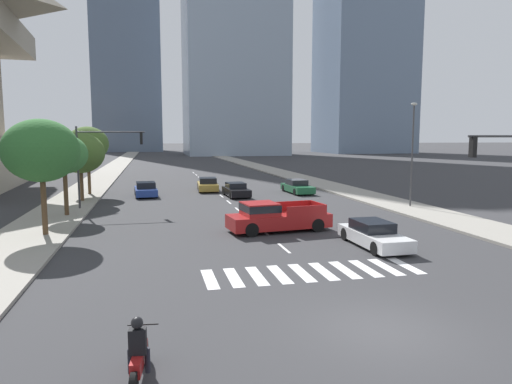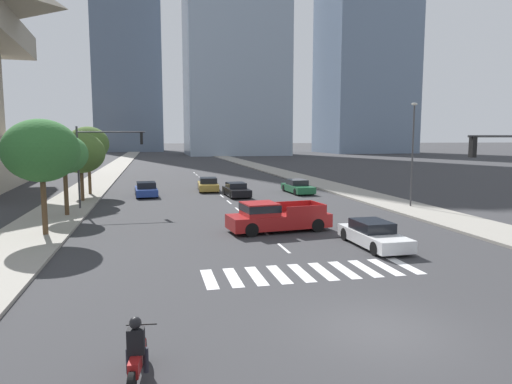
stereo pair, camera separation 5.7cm
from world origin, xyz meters
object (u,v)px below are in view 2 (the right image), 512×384
street_lamp_east (413,147)px  motorcycle_lead (137,356)px  sedan_blue_0 (146,190)px  sedan_green_3 (298,187)px  sedan_black_4 (236,190)px  sedan_white_2 (373,235)px  street_tree_third (81,153)px  street_tree_fourth (88,144)px  pickup_truck (274,217)px  traffic_signal_far (103,152)px  street_tree_nearest (41,151)px  sedan_gold_1 (208,185)px  street_tree_second (64,155)px

street_lamp_east → motorcycle_lead: bearing=-132.7°
motorcycle_lead → sedan_blue_0: size_ratio=0.49×
sedan_green_3 → sedan_black_4: size_ratio=1.12×
motorcycle_lead → sedan_white_2: (10.77, 10.23, -0.01)m
street_tree_third → street_tree_fourth: size_ratio=0.90×
pickup_truck → street_lamp_east: (12.17, 6.01, 3.75)m
sedan_blue_0 → street_tree_third: street_tree_third is taller
sedan_black_4 → traffic_signal_far: (-10.69, -5.04, 3.64)m
pickup_truck → sedan_white_2: (3.78, -4.49, -0.24)m
pickup_truck → street_tree_third: street_tree_third is taller
sedan_blue_0 → street_tree_nearest: (-4.99, -16.15, 3.96)m
sedan_black_4 → sedan_blue_0: bearing=-106.7°
motorcycle_lead → sedan_black_4: motorcycle_lead is taller
traffic_signal_far → street_tree_nearest: bearing=-103.3°
pickup_truck → street_tree_third: size_ratio=1.08×
sedan_gold_1 → street_tree_fourth: bearing=99.4°
pickup_truck → sedan_gold_1: bearing=-92.9°
street_tree_nearest → street_tree_fourth: size_ratio=1.00×
motorcycle_lead → street_tree_third: (-5.20, 29.32, 3.42)m
pickup_truck → street_tree_fourth: bearing=-64.1°
sedan_gold_1 → motorcycle_lead: bearing=174.3°
sedan_green_3 → street_tree_second: (-19.00, -9.24, 3.55)m
sedan_white_2 → sedan_green_3: size_ratio=0.97×
pickup_truck → traffic_signal_far: 14.85m
street_tree_third → pickup_truck: bearing=-50.1°
street_tree_nearest → street_tree_fourth: 17.97m
pickup_truck → street_tree_third: bearing=-56.6°
traffic_signal_far → street_tree_nearest: (-2.17, -9.17, 0.34)m
street_tree_second → street_tree_third: (0.00, 7.05, -0.13)m
sedan_green_3 → sedan_black_4: sedan_green_3 is taller
sedan_green_3 → street_tree_third: street_tree_third is taller
sedan_blue_0 → sedan_white_2: sedan_blue_0 is taller
sedan_gold_1 → traffic_signal_far: bearing=142.2°
sedan_black_4 → street_tree_third: bearing=-89.0°
motorcycle_lead → street_tree_nearest: (-5.20, 15.97, 3.98)m
street_tree_nearest → sedan_black_4: bearing=47.9°
sedan_gold_1 → sedan_blue_0: bearing=120.0°
street_lamp_east → street_tree_nearest: street_lamp_east is taller
sedan_green_3 → street_tree_fourth: 19.58m
pickup_truck → street_tree_fourth: street_tree_fourth is taller
sedan_black_4 → street_tree_nearest: (-12.86, -14.21, 3.98)m
pickup_truck → sedan_blue_0: bearing=-74.0°
pickup_truck → sedan_gold_1: size_ratio=1.27×
motorcycle_lead → sedan_gold_1: size_ratio=0.46×
street_lamp_east → street_tree_fourth: street_lamp_east is taller
sedan_green_3 → street_tree_fourth: size_ratio=0.80×
street_tree_second → motorcycle_lead: bearing=-76.9°
sedan_gold_1 → sedan_green_3: bearing=-110.3°
sedan_white_2 → street_tree_third: street_tree_third is taller
sedan_green_3 → traffic_signal_far: size_ratio=0.82×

